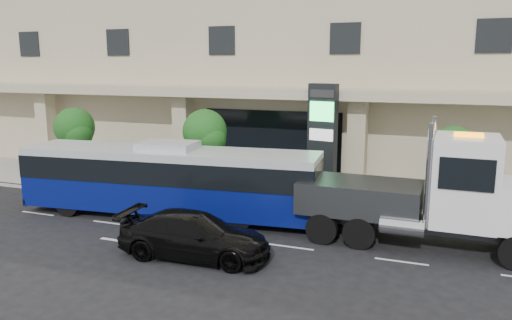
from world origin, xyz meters
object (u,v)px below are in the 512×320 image
Objects in this scene: tow_truck at (436,196)px; signage_pylon at (322,141)px; black_sedan at (194,235)px; city_bus at (169,179)px.

tow_truck is 7.35m from signage_pylon.
black_sedan is at bearing -152.31° from tow_truck.
signage_pylon reaches higher than city_bus.
city_bus reaches higher than black_sedan.
signage_pylon is at bearing 139.16° from tow_truck.
city_bus is 1.29× the size of tow_truck.
city_bus is 5.16m from black_sedan.
tow_truck is at bearing -5.47° from city_bus.
city_bus is 7.65m from signage_pylon.
tow_truck is 1.93× the size of black_sedan.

